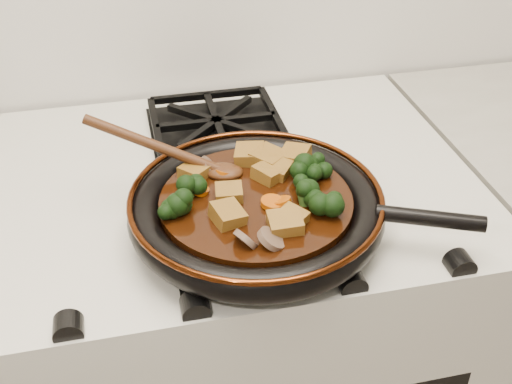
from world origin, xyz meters
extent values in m
cube|color=beige|center=(0.00, 1.69, 0.45)|extent=(0.76, 0.60, 0.90)
cylinder|color=black|center=(0.01, 1.54, 0.93)|extent=(0.32, 0.32, 0.01)
torus|color=black|center=(0.01, 1.54, 0.94)|extent=(0.35, 0.35, 0.04)
torus|color=#471D0A|center=(0.01, 1.54, 0.96)|extent=(0.35, 0.35, 0.01)
cylinder|color=black|center=(0.22, 1.45, 0.96)|extent=(0.14, 0.08, 0.02)
cylinder|color=black|center=(0.01, 1.54, 0.95)|extent=(0.26, 0.26, 0.02)
cube|color=brown|center=(0.04, 1.48, 0.97)|extent=(0.05, 0.05, 0.03)
cube|color=brown|center=(0.03, 1.47, 0.97)|extent=(0.04, 0.04, 0.03)
cube|color=brown|center=(0.03, 1.59, 0.97)|extent=(0.05, 0.05, 0.03)
cube|color=brown|center=(-0.04, 1.50, 0.97)|extent=(0.05, 0.05, 0.03)
cube|color=brown|center=(-0.03, 1.55, 0.97)|extent=(0.04, 0.04, 0.02)
cube|color=brown|center=(0.08, 1.62, 0.97)|extent=(0.06, 0.06, 0.03)
cube|color=brown|center=(0.02, 1.64, 0.97)|extent=(0.05, 0.05, 0.03)
cube|color=brown|center=(0.04, 1.62, 0.97)|extent=(0.06, 0.06, 0.03)
cube|color=brown|center=(-0.07, 1.61, 0.97)|extent=(0.05, 0.05, 0.02)
cube|color=brown|center=(0.05, 1.59, 0.97)|extent=(0.06, 0.06, 0.03)
cylinder|color=#AA4504|center=(-0.07, 1.57, 0.96)|extent=(0.03, 0.03, 0.01)
cylinder|color=#AA4504|center=(0.02, 1.52, 0.96)|extent=(0.03, 0.03, 0.01)
cylinder|color=#AA4504|center=(0.04, 1.52, 0.96)|extent=(0.03, 0.03, 0.02)
cylinder|color=#AA4504|center=(-0.03, 1.61, 0.96)|extent=(0.03, 0.03, 0.02)
cylinder|color=#AA4504|center=(0.09, 1.60, 0.96)|extent=(0.03, 0.03, 0.01)
cylinder|color=brown|center=(0.00, 1.45, 0.97)|extent=(0.04, 0.04, 0.03)
cylinder|color=brown|center=(0.09, 1.59, 0.97)|extent=(0.03, 0.04, 0.03)
cylinder|color=brown|center=(-0.03, 1.45, 0.97)|extent=(0.04, 0.04, 0.03)
cylinder|color=brown|center=(0.01, 1.64, 0.97)|extent=(0.03, 0.03, 0.03)
cylinder|color=brown|center=(-0.05, 1.62, 0.97)|extent=(0.03, 0.04, 0.03)
ellipsoid|color=#40200D|center=(-0.03, 1.61, 0.96)|extent=(0.07, 0.06, 0.02)
cylinder|color=#40200D|center=(-0.12, 1.64, 1.00)|extent=(0.02, 0.02, 0.21)
camera|label=1|loc=(-0.15, 0.85, 1.47)|focal=45.00mm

